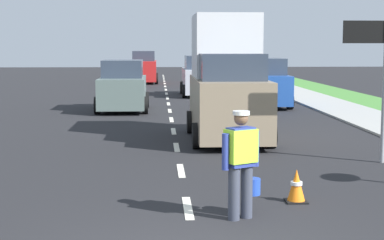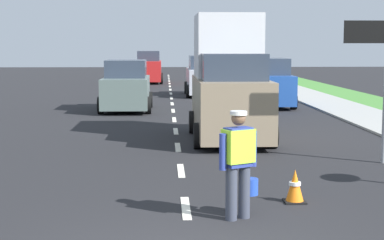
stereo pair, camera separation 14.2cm
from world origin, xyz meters
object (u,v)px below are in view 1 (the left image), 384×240
object	(u,v)px
traffic_cone_near	(296,186)
delivery_truck	(227,83)
car_parked_far	(265,84)
road_worker	(242,159)
car_oncoming_second	(123,87)
car_outgoing_far	(199,77)
lane_direction_sign	(375,57)
car_oncoming_third	(144,68)

from	to	relation	value
traffic_cone_near	delivery_truck	xyz separation A→B (m)	(-0.38, 7.13, 1.33)
car_parked_far	delivery_truck	bearing A→B (deg)	-106.35
road_worker	car_oncoming_second	bearing A→B (deg)	99.65
car_outgoing_far	car_oncoming_second	xyz separation A→B (m)	(-3.62, -7.32, -0.03)
car_parked_far	lane_direction_sign	bearing A→B (deg)	-89.17
delivery_truck	car_oncoming_second	xyz separation A→B (m)	(-3.39, 7.81, -0.65)
road_worker	car_parked_far	distance (m)	17.60
traffic_cone_near	road_worker	bearing A→B (deg)	-139.01
car_oncoming_second	traffic_cone_near	bearing A→B (deg)	-75.84
car_parked_far	car_outgoing_far	distance (m)	6.41
car_parked_far	car_oncoming_third	distance (m)	18.01
lane_direction_sign	road_worker	bearing A→B (deg)	-129.63
road_worker	car_outgoing_far	distance (m)	23.20
traffic_cone_near	car_oncoming_second	distance (m)	15.42
car_outgoing_far	lane_direction_sign	bearing A→B (deg)	-81.97
lane_direction_sign	traffic_cone_near	distance (m)	4.72
car_oncoming_third	car_outgoing_far	xyz separation A→B (m)	(3.18, -11.18, -0.07)
traffic_cone_near	delivery_truck	bearing A→B (deg)	93.04
lane_direction_sign	traffic_cone_near	bearing A→B (deg)	-126.49
road_worker	car_oncoming_second	distance (m)	16.09
lane_direction_sign	car_parked_far	bearing A→B (deg)	90.83
lane_direction_sign	car_oncoming_second	distance (m)	13.22
road_worker	car_parked_far	size ratio (longest dim) A/B	0.39
traffic_cone_near	car_oncoming_third	distance (m)	33.61
road_worker	lane_direction_sign	bearing A→B (deg)	50.37
car_outgoing_far	car_parked_far	bearing A→B (deg)	-67.32
car_oncoming_third	car_outgoing_far	distance (m)	11.63
delivery_truck	car_outgoing_far	bearing A→B (deg)	89.14
lane_direction_sign	traffic_cone_near	size ratio (longest dim) A/B	5.64
car_oncoming_third	traffic_cone_near	bearing A→B (deg)	-84.32
car_oncoming_third	delivery_truck	bearing A→B (deg)	-83.61
lane_direction_sign	delivery_truck	bearing A→B (deg)	127.71
road_worker	car_oncoming_third	size ratio (longest dim) A/B	0.40
car_parked_far	car_outgoing_far	size ratio (longest dim) A/B	1.00
road_worker	car_oncoming_second	size ratio (longest dim) A/B	0.42
traffic_cone_near	car_parked_far	distance (m)	16.51
delivery_truck	traffic_cone_near	bearing A→B (deg)	-86.96
lane_direction_sign	car_oncoming_second	xyz separation A→B (m)	(-6.28, 11.54, -1.45)
car_parked_far	car_oncoming_second	size ratio (longest dim) A/B	1.06
road_worker	car_outgoing_far	bearing A→B (deg)	87.73
car_oncoming_third	car_outgoing_far	size ratio (longest dim) A/B	0.98
traffic_cone_near	car_parked_far	xyz separation A→B (m)	(2.32, 16.34, 0.70)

